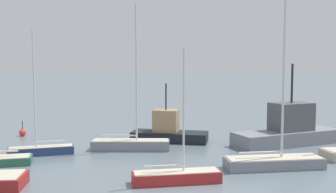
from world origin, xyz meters
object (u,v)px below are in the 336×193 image
at_px(sailboat_2, 41,149).
at_px(channel_buoy_0, 23,133).
at_px(sailboat_1, 274,160).
at_px(sailboat_5, 131,143).
at_px(fishing_boat_1, 288,130).
at_px(fishing_boat_0, 168,131).
at_px(sailboat_3, 177,175).

bearing_deg(sailboat_2, channel_buoy_0, -77.56).
distance_m(sailboat_1, sailboat_5, 10.09).
xyz_separation_m(fishing_boat_1, channel_buoy_0, (-20.98, 5.11, -0.79)).
relative_size(sailboat_1, sailboat_5, 1.00).
xyz_separation_m(sailboat_1, fishing_boat_0, (-5.52, 8.39, 0.35)).
xyz_separation_m(sailboat_3, fishing_boat_0, (0.47, 10.72, 0.44)).
bearing_deg(sailboat_1, sailboat_5, 143.23).
xyz_separation_m(sailboat_1, sailboat_3, (-5.99, -2.33, -0.09)).
xyz_separation_m(sailboat_3, channel_buoy_0, (-11.59, 13.94, -0.09)).
distance_m(sailboat_1, fishing_boat_1, 7.36).
distance_m(sailboat_1, channel_buoy_0, 21.07).
height_order(sailboat_1, sailboat_2, sailboat_1).
relative_size(sailboat_1, sailboat_2, 1.22).
height_order(sailboat_3, channel_buoy_0, sailboat_3).
xyz_separation_m(sailboat_1, sailboat_2, (-14.41, 4.55, -0.05)).
xyz_separation_m(sailboat_2, fishing_boat_0, (8.89, 3.84, 0.40)).
bearing_deg(channel_buoy_0, sailboat_1, -33.44).
bearing_deg(sailboat_5, sailboat_3, -67.56).
distance_m(sailboat_2, sailboat_3, 10.88).
height_order(sailboat_5, fishing_boat_1, sailboat_5).
relative_size(sailboat_2, sailboat_5, 0.82).
height_order(sailboat_3, sailboat_5, sailboat_5).
relative_size(sailboat_3, fishing_boat_1, 0.78).
xyz_separation_m(sailboat_2, sailboat_3, (8.42, -6.88, -0.04)).
relative_size(sailboat_1, fishing_boat_1, 1.17).
bearing_deg(fishing_boat_1, channel_buoy_0, 147.32).
bearing_deg(sailboat_5, sailboat_1, -28.17).
bearing_deg(channel_buoy_0, sailboat_2, -65.81).
bearing_deg(fishing_boat_0, channel_buoy_0, 1.13).
height_order(sailboat_1, fishing_boat_1, sailboat_1).
bearing_deg(channel_buoy_0, fishing_boat_1, -13.70).
distance_m(sailboat_1, sailboat_3, 6.42).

